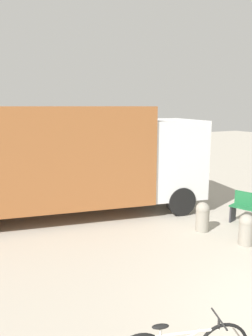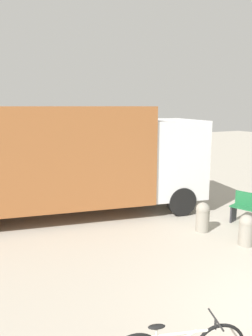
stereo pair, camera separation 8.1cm
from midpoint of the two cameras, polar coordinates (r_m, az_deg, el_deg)
name	(u,v)px [view 2 (the right image)]	position (r m, az deg, el deg)	size (l,w,h in m)	color
delivery_truck	(61,157)	(10.26, -11.10, 1.94)	(9.12, 4.17, 3.39)	#99592D
bollard_near_bench	(246,229)	(8.72, 20.48, -9.92)	(0.37, 0.37, 0.78)	gray
bollard_far_bench	(203,216)	(9.30, 13.46, -8.11)	(0.38, 0.38, 0.82)	gray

